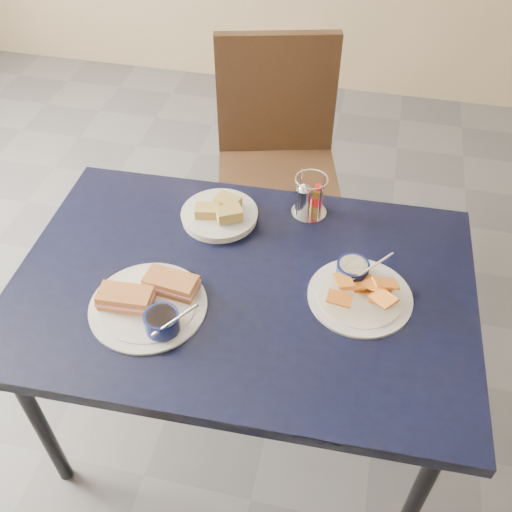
% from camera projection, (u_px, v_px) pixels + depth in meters
% --- Properties ---
extents(ground, '(6.00, 6.00, 0.00)m').
position_uv_depth(ground, '(270.00, 417.00, 2.11)').
color(ground, '#505055').
rests_on(ground, ground).
extents(dining_table, '(1.30, 0.89, 0.75)m').
position_uv_depth(dining_table, '(243.00, 297.00, 1.62)').
color(dining_table, black).
rests_on(dining_table, ground).
extents(chair_far, '(0.58, 0.57, 1.02)m').
position_uv_depth(chair_far, '(283.00, 149.00, 2.32)').
color(chair_far, '#311E10').
rests_on(chair_far, ground).
extents(sandwich_plate, '(0.32, 0.31, 0.12)m').
position_uv_depth(sandwich_plate, '(151.00, 302.00, 1.50)').
color(sandwich_plate, white).
rests_on(sandwich_plate, dining_table).
extents(plantain_plate, '(0.28, 0.28, 0.12)m').
position_uv_depth(plantain_plate, '(358.00, 287.00, 1.54)').
color(plantain_plate, white).
rests_on(plantain_plate, dining_table).
extents(bread_basket, '(0.23, 0.23, 0.07)m').
position_uv_depth(bread_basket, '(220.00, 214.00, 1.75)').
color(bread_basket, white).
rests_on(bread_basket, dining_table).
extents(condiment_caddy, '(0.11, 0.11, 0.14)m').
position_uv_depth(condiment_caddy, '(309.00, 198.00, 1.75)').
color(condiment_caddy, silver).
rests_on(condiment_caddy, dining_table).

